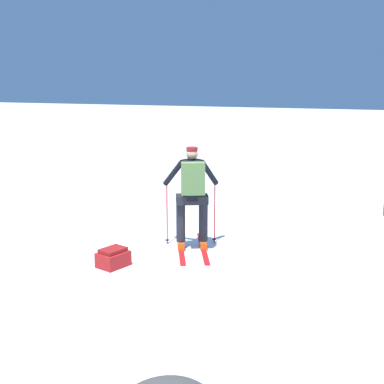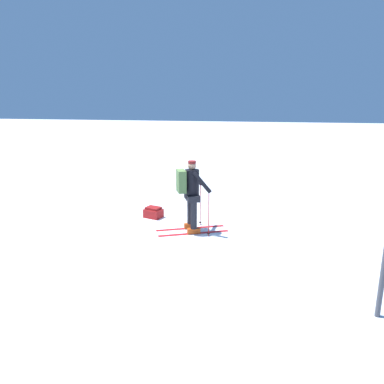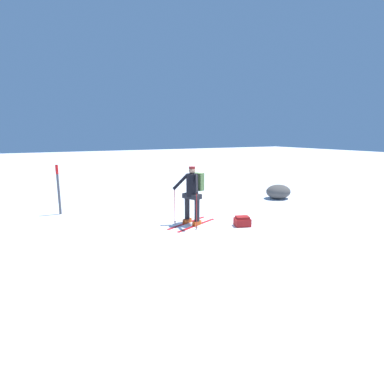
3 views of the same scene
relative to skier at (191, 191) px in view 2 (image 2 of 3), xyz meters
name	(u,v)px [view 2 (image 2 of 3)]	position (x,y,z in m)	size (l,w,h in m)	color
ground_plane	(163,228)	(-0.70, 0.07, -0.99)	(80.00, 80.00, 0.00)	white
skier	(191,191)	(0.00, 0.00, 0.00)	(1.73, 1.11, 1.70)	red
dropped_backpack	(153,212)	(-1.17, 0.85, -0.85)	(0.53, 0.47, 0.29)	maroon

